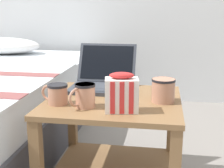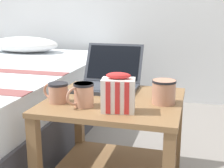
# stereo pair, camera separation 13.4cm
# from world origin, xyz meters

# --- Properties ---
(bedside_table) EXTENTS (0.60, 0.56, 0.47)m
(bedside_table) POSITION_xyz_m (0.00, 0.00, 0.31)
(bedside_table) COLOR olive
(bedside_table) RESTS_ON ground_plane
(laptop) EXTENTS (0.31, 0.32, 0.21)m
(laptop) POSITION_xyz_m (-0.08, 0.19, 0.52)
(laptop) COLOR #333842
(laptop) RESTS_ON bedside_table
(mug_front_left) EXTENTS (0.10, 0.11, 0.10)m
(mug_front_left) POSITION_xyz_m (-0.10, -0.14, 0.53)
(mug_front_left) COLOR tan
(mug_front_left) RESTS_ON bedside_table
(mug_front_right) EXTENTS (0.12, 0.09, 0.09)m
(mug_front_right) POSITION_xyz_m (-0.23, -0.11, 0.52)
(mug_front_right) COLOR tan
(mug_front_right) RESTS_ON bedside_table
(mug_mid_center) EXTENTS (0.11, 0.14, 0.10)m
(mug_mid_center) POSITION_xyz_m (0.22, -0.00, 0.53)
(mug_mid_center) COLOR tan
(mug_mid_center) RESTS_ON bedside_table
(snack_bag) EXTENTS (0.14, 0.10, 0.16)m
(snack_bag) POSITION_xyz_m (0.06, -0.16, 0.55)
(snack_bag) COLOR white
(snack_bag) RESTS_ON bedside_table
(cell_phone) EXTENTS (0.09, 0.14, 0.01)m
(cell_phone) POSITION_xyz_m (0.21, 0.19, 0.48)
(cell_phone) COLOR black
(cell_phone) RESTS_ON bedside_table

